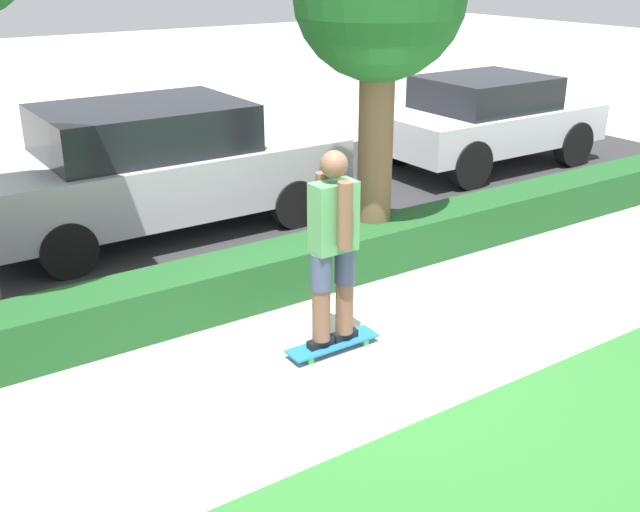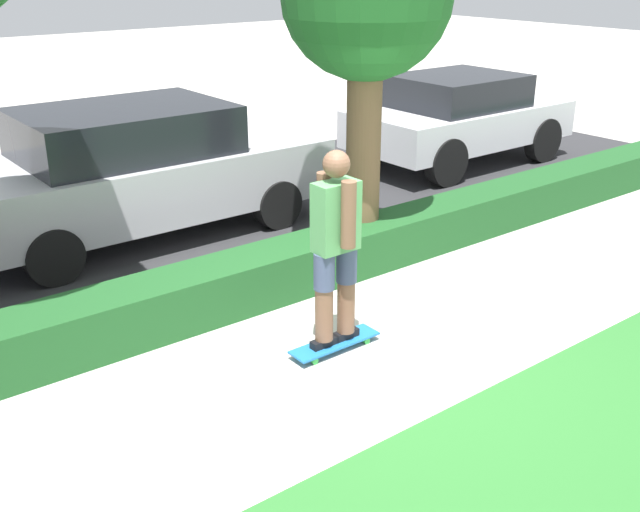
% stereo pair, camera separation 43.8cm
% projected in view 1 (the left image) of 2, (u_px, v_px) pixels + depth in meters
% --- Properties ---
extents(ground_plane, '(60.00, 60.00, 0.00)m').
position_uv_depth(ground_plane, '(362.00, 360.00, 6.63)').
color(ground_plane, '#BCB7AD').
extents(street_asphalt, '(18.66, 5.00, 0.01)m').
position_uv_depth(street_asphalt, '(171.00, 227.00, 9.86)').
color(street_asphalt, '#2D2D30').
rests_on(street_asphalt, ground_plane).
extents(hedge_row, '(18.66, 0.60, 0.52)m').
position_uv_depth(hedge_row, '(270.00, 274.00, 7.76)').
color(hedge_row, '#1E5123').
rests_on(hedge_row, ground_plane).
extents(skateboard, '(0.89, 0.24, 0.08)m').
position_uv_depth(skateboard, '(333.00, 344.00, 6.78)').
color(skateboard, '#1E6BAD').
rests_on(skateboard, ground_plane).
extents(skater_person, '(0.51, 0.46, 1.78)m').
position_uv_depth(skater_person, '(333.00, 245.00, 6.41)').
color(skater_person, black).
rests_on(skater_person, skateboard).
extents(tree_mid, '(1.81, 1.81, 3.88)m').
position_uv_depth(tree_mid, '(379.00, 3.00, 7.70)').
color(tree_mid, brown).
rests_on(tree_mid, ground_plane).
extents(parked_car_middle, '(4.75, 2.07, 1.63)m').
position_uv_depth(parked_car_middle, '(154.00, 166.00, 9.49)').
color(parked_car_middle, '#B7B7BC').
rests_on(parked_car_middle, ground_plane).
extents(parked_car_rear, '(3.86, 1.91, 1.50)m').
position_uv_depth(parked_car_rear, '(487.00, 119.00, 12.41)').
color(parked_car_rear, silver).
rests_on(parked_car_rear, ground_plane).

